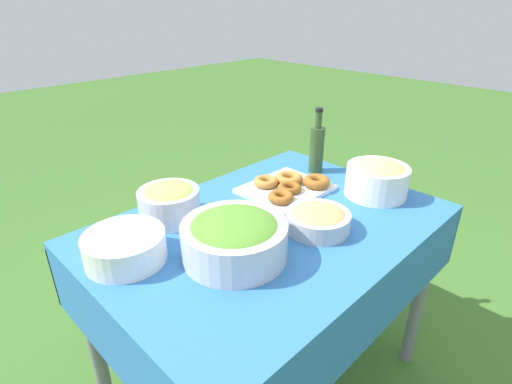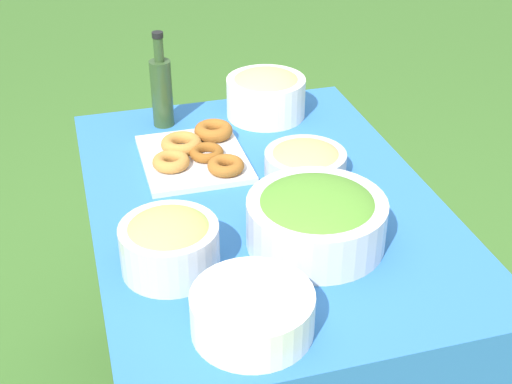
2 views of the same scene
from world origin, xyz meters
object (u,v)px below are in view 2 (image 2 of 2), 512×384
object	(u,v)px
salad_bowl	(316,217)
pasta_bowl	(266,93)
bread_bowl	(305,161)
donut_platter	(196,153)
plate_stack	(252,312)
olive_oil_bottle	(162,90)
fruit_bowl	(169,243)

from	to	relation	value
salad_bowl	pasta_bowl	world-z (taller)	pasta_bowl
pasta_bowl	bread_bowl	world-z (taller)	pasta_bowl
donut_platter	plate_stack	distance (m)	0.67
salad_bowl	pasta_bowl	bearing A→B (deg)	-6.90
salad_bowl	olive_oil_bottle	size ratio (longest dim) A/B	1.10
olive_oil_bottle	bread_bowl	bearing A→B (deg)	-141.82
donut_platter	fruit_bowl	size ratio (longest dim) A/B	1.60
pasta_bowl	plate_stack	world-z (taller)	pasta_bowl
donut_platter	bread_bowl	bearing A→B (deg)	-120.27
pasta_bowl	plate_stack	xyz separation A→B (m)	(-0.88, 0.28, -0.03)
donut_platter	olive_oil_bottle	size ratio (longest dim) A/B	1.18
salad_bowl	bread_bowl	xyz separation A→B (m)	(0.29, -0.08, -0.03)
donut_platter	fruit_bowl	bearing A→B (deg)	161.73
bread_bowl	salad_bowl	bearing A→B (deg)	165.16
donut_platter	olive_oil_bottle	xyz separation A→B (m)	(0.23, 0.05, 0.09)
salad_bowl	pasta_bowl	xyz separation A→B (m)	(0.65, -0.08, 0.00)
salad_bowl	fruit_bowl	xyz separation A→B (m)	(-0.00, 0.32, -0.00)
olive_oil_bottle	pasta_bowl	bearing A→B (deg)	-94.13
donut_platter	plate_stack	xyz separation A→B (m)	(-0.67, 0.03, 0.02)
plate_stack	fruit_bowl	size ratio (longest dim) A/B	1.12
donut_platter	olive_oil_bottle	bearing A→B (deg)	11.57
plate_stack	pasta_bowl	bearing A→B (deg)	-17.98
donut_platter	olive_oil_bottle	distance (m)	0.25
bread_bowl	fruit_bowl	world-z (taller)	fruit_bowl
olive_oil_bottle	fruit_bowl	xyz separation A→B (m)	(-0.67, 0.10, -0.04)
salad_bowl	fruit_bowl	distance (m)	0.32
salad_bowl	donut_platter	xyz separation A→B (m)	(0.44, 0.17, -0.05)
salad_bowl	plate_stack	world-z (taller)	salad_bowl
pasta_bowl	donut_platter	world-z (taller)	pasta_bowl
donut_platter	bread_bowl	size ratio (longest dim) A/B	1.58
plate_stack	salad_bowl	bearing A→B (deg)	-41.93
donut_platter	bread_bowl	distance (m)	0.29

